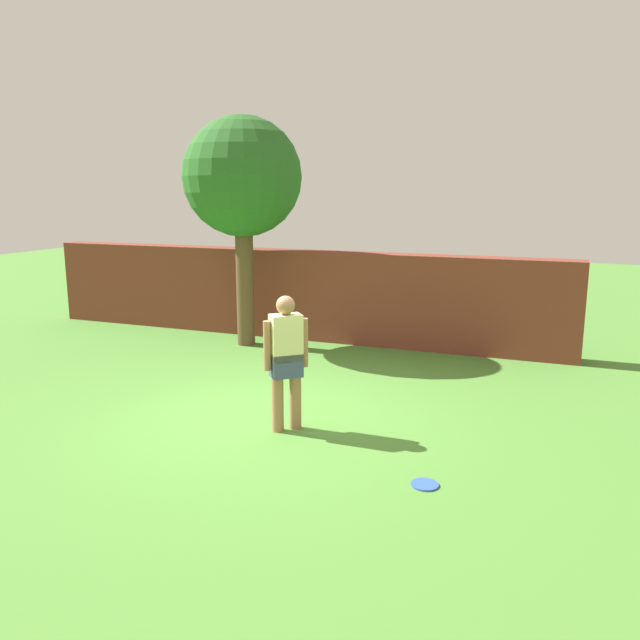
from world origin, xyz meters
name	(u,v)px	position (x,y,z in m)	size (l,w,h in m)	color
ground_plane	(264,417)	(0.00, 0.00, 0.00)	(40.00, 40.00, 0.00)	#4C8433
brick_wall	(290,294)	(-1.50, 4.21, 0.84)	(10.53, 0.50, 1.69)	brown
tree	(243,179)	(-2.00, 3.32, 2.99)	(2.11, 2.11, 4.09)	brown
person	(286,357)	(0.44, -0.28, 0.90)	(0.43, 0.40, 1.62)	#9E704C
frisbee_blue	(425,485)	(2.28, -1.12, 0.01)	(0.27, 0.27, 0.02)	blue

